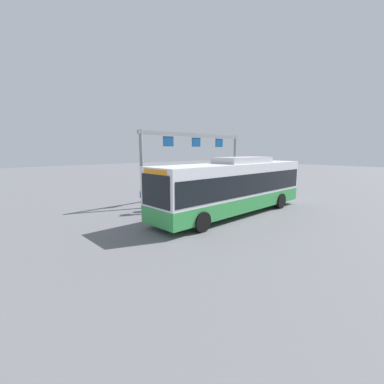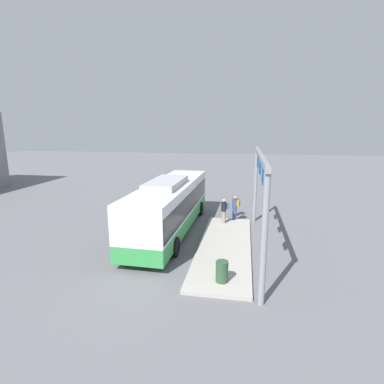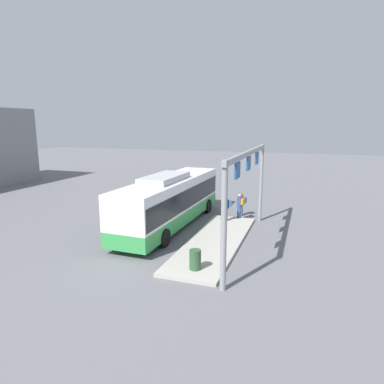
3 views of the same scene
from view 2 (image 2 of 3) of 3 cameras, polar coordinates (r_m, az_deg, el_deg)
ground_plane at (r=19.09m, az=-4.05°, el=-7.52°), size 120.00×120.00×0.00m
platform_curb at (r=16.59m, az=6.29°, el=-10.37°), size 10.00×2.80×0.16m
bus_main at (r=18.56m, az=-4.14°, el=-2.25°), size 11.63×2.90×3.46m
person_boarding at (r=22.04m, az=8.17°, el=-2.50°), size 0.39×0.56×1.67m
person_waiting_near at (r=20.91m, az=8.29°, el=-2.85°), size 0.46×0.59×1.67m
person_waiting_mid at (r=19.97m, az=6.19°, el=-3.52°), size 0.49×0.60×1.67m
platform_sign_gantry at (r=15.59m, az=12.84°, el=2.27°), size 10.70×0.24×5.20m
trash_bin at (r=12.77m, az=5.77°, el=-14.94°), size 0.52×0.52×0.90m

